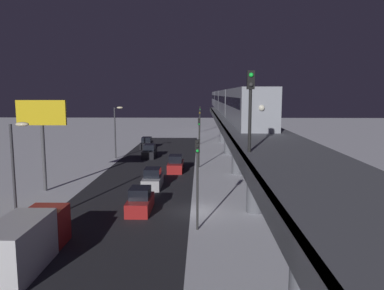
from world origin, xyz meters
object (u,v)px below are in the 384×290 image
Objects in this scene: rail_signal at (250,97)px; traffic_light_near at (197,171)px; traffic_light_mid at (199,135)px; traffic_light_far at (200,122)px; sedan_red_2 at (140,202)px; traffic_light_distant at (200,115)px; sedan_black_2 at (147,144)px; box_truck at (26,241)px; sedan_black at (150,152)px; sedan_silver at (153,180)px; sedan_red at (176,165)px; subway_train at (227,100)px; commercial_billboard at (42,122)px.

rail_signal is 8.95m from traffic_light_near.
traffic_light_far is (0.00, -22.56, 0.00)m from traffic_light_mid.
traffic_light_distant is at bearing 85.77° from sedan_red_2.
traffic_light_mid is (-9.30, 16.99, 3.40)m from sedan_black_2.
box_truck is 1.16× the size of traffic_light_distant.
sedan_black is 1.05× the size of sedan_black_2.
rail_signal reaches higher than sedan_silver.
sedan_red is 0.72× the size of traffic_light_mid.
sedan_black and sedan_black_2 have the same top height.
traffic_light_distant is (0.00, -22.56, 0.00)m from traffic_light_far.
subway_train reaches higher than sedan_black_2.
box_truck is (6.60, 25.81, 0.56)m from sedan_red.
sedan_black_2 is (13.92, -0.63, -7.60)m from subway_train.
traffic_light_far is at bearing 90.00° from traffic_light_distant.
traffic_light_near and traffic_light_distant have the same top height.
sedan_red_2 is at bearing -40.97° from traffic_light_near.
sedan_black is 0.73× the size of traffic_light_near.
traffic_light_distant is at bearing 86.50° from sedan_red.
sedan_red_2 is at bearing 75.73° from traffic_light_mid.
sedan_silver is at bearing 90.00° from sedan_red_2.
sedan_red is 47.68m from traffic_light_distant.
sedan_black is 26.25m from sedan_red_2.
sedan_red_2 is at bearing -116.41° from box_truck.
traffic_light_mid is at bearing 90.00° from traffic_light_far.
subway_train is 11.57× the size of traffic_light_distant.
box_truck is 51.67m from traffic_light_far.
sedan_silver is at bearing 70.89° from subway_train.
rail_signal reaches higher than subway_train.
traffic_light_mid is at bearing -84.86° from rail_signal.
box_truck is (4.80, 17.59, 0.55)m from sedan_silver.
commercial_billboard reaches higher than sedan_black_2.
traffic_light_distant is at bearing -101.31° from sedan_black.
sedan_black_2 is 0.69× the size of traffic_light_distant.
sedan_red_2 is at bearing -56.06° from rail_signal.
commercial_billboard reaches higher than traffic_light_far.
traffic_light_mid is 0.72× the size of commercial_billboard.
subway_train is 18.52× the size of rail_signal.
commercial_billboard is at bearing 38.97° from traffic_light_mid.
traffic_light_distant is (2.64, -74.52, -5.15)m from rail_signal.
rail_signal reaches higher than sedan_red_2.
subway_train is at bearing -96.77° from traffic_light_near.
subway_train is 45.81m from rail_signal.
traffic_light_far is (4.62, -6.20, -4.20)m from subway_train.
sedan_black_2 is 45.14m from box_truck.
box_truck is 11.38m from traffic_light_near.
traffic_light_mid is 22.56m from traffic_light_far.
rail_signal is 0.62× the size of traffic_light_far.
traffic_light_mid reaches higher than sedan_red_2.
commercial_billboard is at bearing -170.85° from sedan_silver.
traffic_light_distant reaches higher than sedan_red_2.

